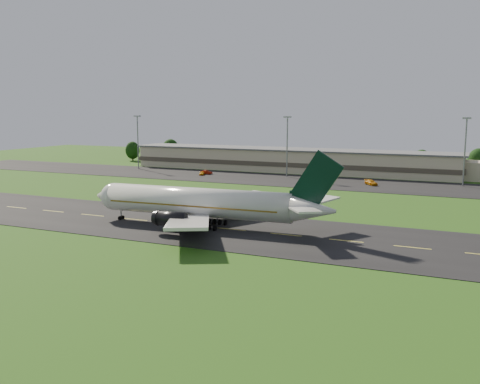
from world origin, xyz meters
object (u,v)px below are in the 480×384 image
at_px(light_mast_east, 465,143).
at_px(airliner, 202,203).
at_px(light_mast_centre, 287,139).
at_px(service_vehicle_d, 371,183).
at_px(service_vehicle_c, 316,179).
at_px(terminal, 305,161).
at_px(service_vehicle_b, 206,172).
at_px(service_vehicle_a, 202,173).
at_px(light_mast_west, 138,136).

bearing_deg(light_mast_east, airliner, -119.03).
xyz_separation_m(light_mast_centre, light_mast_east, (55.00, 0.00, 0.00)).
bearing_deg(service_vehicle_d, service_vehicle_c, 136.78).
xyz_separation_m(terminal, service_vehicle_b, (-29.52, -21.05, -3.18)).
bearing_deg(airliner, light_mast_east, 57.65).
distance_m(terminal, service_vehicle_d, 37.80).
distance_m(terminal, service_vehicle_c, 26.36).
bearing_deg(service_vehicle_d, terminal, 99.08).
xyz_separation_m(light_mast_centre, service_vehicle_a, (-28.34, -7.83, -12.01)).
relative_size(light_mast_west, light_mast_east, 1.00).
relative_size(light_mast_east, service_vehicle_b, 4.69).
relative_size(airliner, service_vehicle_c, 11.10).
relative_size(service_vehicle_a, service_vehicle_d, 0.71).
distance_m(light_mast_centre, service_vehicle_b, 30.92).
bearing_deg(light_mast_centre, light_mast_west, 180.00).
relative_size(airliner, service_vehicle_b, 11.82).
height_order(service_vehicle_a, service_vehicle_d, service_vehicle_d).
height_order(service_vehicle_a, service_vehicle_c, service_vehicle_c).
relative_size(light_mast_east, service_vehicle_c, 4.40).
bearing_deg(service_vehicle_c, light_mast_centre, -174.76).
xyz_separation_m(airliner, service_vehicle_a, (-38.97, 72.12, -3.93)).
distance_m(light_mast_centre, service_vehicle_c, 18.85).
bearing_deg(light_mast_east, light_mast_west, 180.00).
bearing_deg(service_vehicle_b, terminal, -50.59).
distance_m(light_mast_centre, light_mast_east, 55.00).
bearing_deg(service_vehicle_b, service_vehicle_c, -89.87).
bearing_deg(light_mast_centre, airliner, -82.43).
height_order(light_mast_west, service_vehicle_a, light_mast_west).
distance_m(service_vehicle_a, service_vehicle_c, 40.76).
bearing_deg(light_mast_west, terminal, 14.76).
distance_m(light_mast_west, service_vehicle_b, 34.39).
xyz_separation_m(light_mast_west, service_vehicle_c, (72.42, -7.55, -12.00)).
height_order(airliner, light_mast_centre, light_mast_centre).
distance_m(light_mast_east, service_vehicle_c, 44.87).
bearing_deg(terminal, light_mast_centre, -94.95).
bearing_deg(service_vehicle_b, service_vehicle_a, 179.55).
distance_m(airliner, service_vehicle_b, 84.57).
distance_m(airliner, terminal, 96.58).
xyz_separation_m(light_mast_west, light_mast_centre, (60.00, 0.00, 0.00)).
height_order(terminal, light_mast_centre, light_mast_centre).
xyz_separation_m(light_mast_west, light_mast_east, (115.00, 0.00, 0.00)).
bearing_deg(airliner, terminal, 92.16).
distance_m(service_vehicle_c, service_vehicle_d, 17.41).
bearing_deg(service_vehicle_b, light_mast_west, 85.23).
distance_m(light_mast_west, light_mast_east, 115.00).
distance_m(airliner, light_mast_west, 106.98).
height_order(airliner, service_vehicle_a, airliner).
bearing_deg(light_mast_east, light_mast_centre, 180.00).
relative_size(terminal, service_vehicle_c, 31.39).
bearing_deg(terminal, service_vehicle_a, -141.08).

